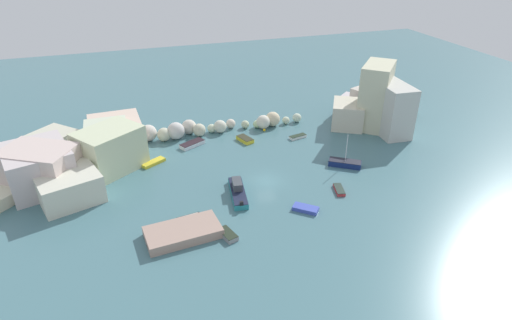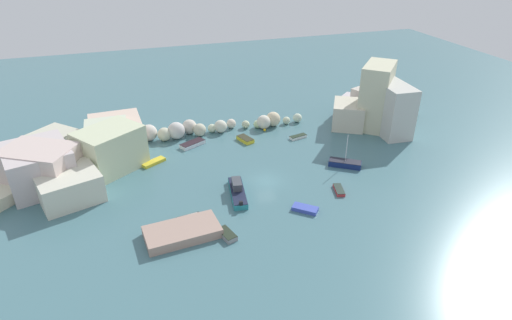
{
  "view_description": "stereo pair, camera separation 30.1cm",
  "coord_description": "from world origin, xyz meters",
  "px_view_note": "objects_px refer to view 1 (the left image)",
  "views": [
    {
      "loc": [
        -17.09,
        -47.09,
        30.34
      ],
      "look_at": [
        0.0,
        4.41,
        1.0
      ],
      "focal_mm": 30.13,
      "sensor_mm": 36.0,
      "label": 1
    },
    {
      "loc": [
        -16.8,
        -47.19,
        30.34
      ],
      "look_at": [
        0.0,
        4.41,
        1.0
      ],
      "focal_mm": 30.13,
      "sensor_mm": 36.0,
      "label": 2
    }
  ],
  "objects_px": {
    "moored_boat_2": "(238,191)",
    "moored_boat_4": "(153,163)",
    "moored_boat_6": "(192,144)",
    "moored_boat_1": "(245,139)",
    "moored_boat_3": "(345,163)",
    "moored_boat_8": "(306,209)",
    "channel_buoy": "(264,130)",
    "moored_boat_0": "(298,137)",
    "moored_boat_7": "(339,190)",
    "stone_dock": "(183,232)",
    "moored_boat_9": "(228,234)",
    "moored_boat_5": "(189,219)"
  },
  "relations": [
    {
      "from": "moored_boat_2",
      "to": "moored_boat_4",
      "type": "distance_m",
      "value": 15.09
    },
    {
      "from": "moored_boat_4",
      "to": "moored_boat_2",
      "type": "bearing_deg",
      "value": -81.8
    },
    {
      "from": "moored_boat_2",
      "to": "moored_boat_9",
      "type": "xyz_separation_m",
      "value": [
        -3.49,
        -7.89,
        -0.29
      ]
    },
    {
      "from": "moored_boat_8",
      "to": "moored_boat_0",
      "type": "bearing_deg",
      "value": 110.32
    },
    {
      "from": "stone_dock",
      "to": "moored_boat_9",
      "type": "bearing_deg",
      "value": -19.07
    },
    {
      "from": "moored_boat_1",
      "to": "moored_boat_3",
      "type": "xyz_separation_m",
      "value": [
        11.3,
        -12.43,
        0.13
      ]
    },
    {
      "from": "moored_boat_0",
      "to": "moored_boat_3",
      "type": "xyz_separation_m",
      "value": [
        2.72,
        -10.84,
        0.22
      ]
    },
    {
      "from": "moored_boat_1",
      "to": "moored_boat_4",
      "type": "bearing_deg",
      "value": 82.36
    },
    {
      "from": "channel_buoy",
      "to": "moored_boat_7",
      "type": "height_order",
      "value": "channel_buoy"
    },
    {
      "from": "moored_boat_3",
      "to": "moored_boat_6",
      "type": "bearing_deg",
      "value": 180.0
    },
    {
      "from": "moored_boat_0",
      "to": "moored_boat_4",
      "type": "xyz_separation_m",
      "value": [
        -23.53,
        -1.5,
        -0.01
      ]
    },
    {
      "from": "moored_boat_5",
      "to": "moored_boat_9",
      "type": "bearing_deg",
      "value": -58.72
    },
    {
      "from": "stone_dock",
      "to": "moored_boat_9",
      "type": "height_order",
      "value": "stone_dock"
    },
    {
      "from": "moored_boat_2",
      "to": "moored_boat_5",
      "type": "height_order",
      "value": "moored_boat_2"
    },
    {
      "from": "moored_boat_4",
      "to": "moored_boat_9",
      "type": "distance_m",
      "value": 20.55
    },
    {
      "from": "moored_boat_6",
      "to": "moored_boat_4",
      "type": "bearing_deg",
      "value": -175.63
    },
    {
      "from": "moored_boat_6",
      "to": "moored_boat_1",
      "type": "bearing_deg",
      "value": -34.42
    },
    {
      "from": "moored_boat_1",
      "to": "moored_boat_8",
      "type": "relative_size",
      "value": 1.03
    },
    {
      "from": "moored_boat_3",
      "to": "moored_boat_9",
      "type": "height_order",
      "value": "moored_boat_3"
    },
    {
      "from": "moored_boat_5",
      "to": "moored_boat_4",
      "type": "bearing_deg",
      "value": 90.61
    },
    {
      "from": "moored_boat_1",
      "to": "moored_boat_3",
      "type": "distance_m",
      "value": 16.8
    },
    {
      "from": "stone_dock",
      "to": "moored_boat_9",
      "type": "distance_m",
      "value": 4.95
    },
    {
      "from": "moored_boat_4",
      "to": "moored_boat_6",
      "type": "distance_m",
      "value": 7.7
    },
    {
      "from": "moored_boat_1",
      "to": "moored_boat_6",
      "type": "relative_size",
      "value": 0.77
    },
    {
      "from": "moored_boat_3",
      "to": "moored_boat_0",
      "type": "bearing_deg",
      "value": 138.33
    },
    {
      "from": "moored_boat_3",
      "to": "moored_boat_8",
      "type": "xyz_separation_m",
      "value": [
        -9.97,
        -8.43,
        -0.2
      ]
    },
    {
      "from": "stone_dock",
      "to": "moored_boat_0",
      "type": "xyz_separation_m",
      "value": [
        22.28,
        19.57,
        -0.32
      ]
    },
    {
      "from": "moored_boat_2",
      "to": "moored_boat_4",
      "type": "bearing_deg",
      "value": 47.2
    },
    {
      "from": "moored_boat_7",
      "to": "moored_boat_4",
      "type": "bearing_deg",
      "value": 70.0
    },
    {
      "from": "channel_buoy",
      "to": "moored_boat_1",
      "type": "xyz_separation_m",
      "value": [
        -4.23,
        -2.6,
        0.09
      ]
    },
    {
      "from": "channel_buoy",
      "to": "moored_boat_4",
      "type": "distance_m",
      "value": 20.01
    },
    {
      "from": "channel_buoy",
      "to": "moored_boat_2",
      "type": "bearing_deg",
      "value": -119.17
    },
    {
      "from": "moored_boat_1",
      "to": "moored_boat_6",
      "type": "distance_m",
      "value": 8.49
    },
    {
      "from": "moored_boat_2",
      "to": "moored_boat_4",
      "type": "height_order",
      "value": "moored_boat_2"
    },
    {
      "from": "moored_boat_8",
      "to": "channel_buoy",
      "type": "bearing_deg",
      "value": 123.9
    },
    {
      "from": "moored_boat_4",
      "to": "moored_boat_6",
      "type": "xyz_separation_m",
      "value": [
        6.52,
        4.09,
        0.09
      ]
    },
    {
      "from": "moored_boat_5",
      "to": "moored_boat_8",
      "type": "height_order",
      "value": "moored_boat_5"
    },
    {
      "from": "channel_buoy",
      "to": "moored_boat_0",
      "type": "distance_m",
      "value": 6.05
    },
    {
      "from": "stone_dock",
      "to": "moored_boat_2",
      "type": "distance_m",
      "value": 10.3
    },
    {
      "from": "channel_buoy",
      "to": "moored_boat_5",
      "type": "height_order",
      "value": "moored_boat_5"
    },
    {
      "from": "channel_buoy",
      "to": "moored_boat_5",
      "type": "relative_size",
      "value": 0.15
    },
    {
      "from": "moored_boat_6",
      "to": "moored_boat_9",
      "type": "height_order",
      "value": "moored_boat_6"
    },
    {
      "from": "moored_boat_3",
      "to": "moored_boat_4",
      "type": "bearing_deg",
      "value": -165.34
    },
    {
      "from": "moored_boat_7",
      "to": "moored_boat_9",
      "type": "bearing_deg",
      "value": 119.75
    },
    {
      "from": "moored_boat_1",
      "to": "moored_boat_2",
      "type": "distance_m",
      "value": 15.89
    },
    {
      "from": "moored_boat_5",
      "to": "moored_boat_6",
      "type": "xyz_separation_m",
      "value": [
        4.1,
        19.53,
        0.03
      ]
    },
    {
      "from": "moored_boat_7",
      "to": "stone_dock",
      "type": "bearing_deg",
      "value": 112.15
    },
    {
      "from": "channel_buoy",
      "to": "moored_boat_2",
      "type": "distance_m",
      "value": 20.04
    },
    {
      "from": "moored_boat_4",
      "to": "moored_boat_8",
      "type": "height_order",
      "value": "moored_boat_8"
    },
    {
      "from": "stone_dock",
      "to": "moored_boat_5",
      "type": "xyz_separation_m",
      "value": [
        1.17,
        2.63,
        -0.27
      ]
    }
  ]
}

